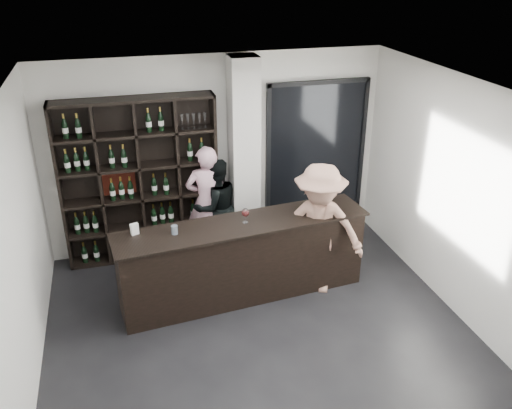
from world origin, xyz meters
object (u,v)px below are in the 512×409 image
object	(u,v)px
taster_black	(216,207)
customer	(319,230)
taster_pink	(207,201)
tasting_counter	(244,260)
wine_shelf	(140,181)

from	to	relation	value
taster_black	customer	distance (m)	1.74
taster_pink	customer	xyz separation A→B (m)	(1.21, -1.35, 0.05)
tasting_counter	taster_black	world-z (taller)	taster_black
tasting_counter	taster_pink	distance (m)	1.29
tasting_counter	customer	world-z (taller)	customer
customer	taster_black	bearing A→B (deg)	152.38
tasting_counter	taster_black	size ratio (longest dim) A/B	2.20
wine_shelf	customer	size ratio (longest dim) A/B	1.33
taster_black	customer	world-z (taller)	customer
wine_shelf	tasting_counter	world-z (taller)	wine_shelf
taster_black	wine_shelf	bearing A→B (deg)	-24.79
wine_shelf	tasting_counter	xyz separation A→B (m)	(1.16, -1.40, -0.66)
wine_shelf	taster_black	size ratio (longest dim) A/B	1.61
wine_shelf	tasting_counter	distance (m)	1.93
wine_shelf	customer	bearing A→B (deg)	-35.39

